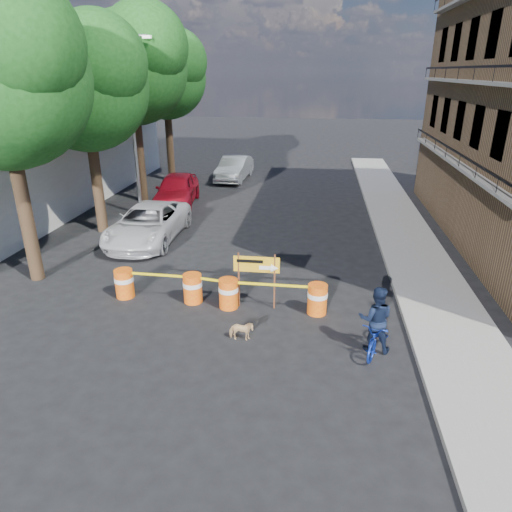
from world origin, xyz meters
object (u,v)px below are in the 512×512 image
(sedan_red, at_px, (177,189))
(sedan_silver, at_px, (235,168))
(barrel_mid_right, at_px, (229,293))
(bicycle, at_px, (380,320))
(barrel_mid_left, at_px, (193,288))
(suv_white, at_px, (148,224))
(barrel_far_left, at_px, (124,283))
(detour_sign, at_px, (262,269))
(barrel_far_right, at_px, (317,298))
(pedestrian, at_px, (376,319))
(dog, at_px, (241,331))

(sedan_red, distance_m, sedan_silver, 6.50)
(barrel_mid_right, distance_m, bicycle, 4.48)
(barrel_mid_right, bearing_deg, sedan_silver, 99.65)
(barrel_mid_left, relative_size, suv_white, 0.17)
(barrel_far_left, xyz_separation_m, barrel_mid_right, (3.31, -0.24, 0.00))
(barrel_far_left, distance_m, detour_sign, 4.36)
(barrel_far_right, distance_m, sedan_red, 12.99)
(sedan_red, bearing_deg, sedan_silver, 66.07)
(bicycle, bearing_deg, sedan_red, 145.83)
(barrel_far_right, relative_size, pedestrian, 0.52)
(barrel_mid_left, height_order, detour_sign, detour_sign)
(detour_sign, distance_m, pedestrian, 3.55)
(barrel_mid_right, bearing_deg, suv_white, 129.76)
(barrel_mid_right, distance_m, pedestrian, 4.37)
(barrel_far_left, height_order, barrel_mid_right, same)
(barrel_far_left, xyz_separation_m, detour_sign, (4.29, -0.14, 0.78))
(barrel_mid_right, xyz_separation_m, sedan_silver, (-2.87, 16.88, 0.27))
(barrel_mid_right, relative_size, bicycle, 0.52)
(sedan_silver, bearing_deg, sedan_red, -103.18)
(sedan_silver, bearing_deg, detour_sign, -73.03)
(detour_sign, height_order, bicycle, bicycle)
(barrel_mid_right, distance_m, barrel_far_right, 2.59)
(barrel_far_left, relative_size, detour_sign, 0.52)
(pedestrian, distance_m, dog, 3.40)
(barrel_far_right, bearing_deg, suv_white, 142.97)
(pedestrian, distance_m, bicycle, 0.11)
(pedestrian, distance_m, suv_white, 10.86)
(barrel_far_right, relative_size, detour_sign, 0.52)
(barrel_mid_right, relative_size, detour_sign, 0.52)
(pedestrian, bearing_deg, barrel_far_left, -11.15)
(suv_white, bearing_deg, barrel_mid_right, -50.31)
(dog, bearing_deg, sedan_red, 21.01)
(bicycle, xyz_separation_m, dog, (-3.45, 0.01, -0.59))
(pedestrian, height_order, suv_white, pedestrian)
(barrel_far_left, height_order, dog, barrel_far_left)
(bicycle, bearing_deg, pedestrian, 179.35)
(barrel_mid_right, relative_size, dog, 1.38)
(barrel_mid_right, height_order, detour_sign, detour_sign)
(barrel_mid_left, height_order, pedestrian, pedestrian)
(barrel_mid_left, relative_size, detour_sign, 0.52)
(detour_sign, relative_size, suv_white, 0.33)
(sedan_silver, bearing_deg, barrel_mid_left, -80.02)
(barrel_mid_right, height_order, bicycle, bicycle)
(barrel_mid_left, bearing_deg, sedan_silver, 95.93)
(bicycle, bearing_deg, dog, -160.06)
(barrel_mid_right, height_order, sedan_red, sedan_red)
(detour_sign, bearing_deg, barrel_far_right, -4.36)
(barrel_far_right, bearing_deg, sedan_silver, 107.92)
(pedestrian, bearing_deg, detour_sign, -27.04)
(suv_white, bearing_deg, pedestrian, -39.71)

